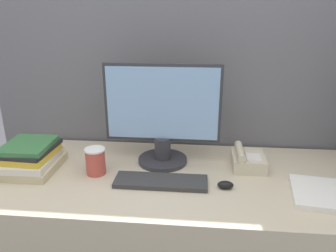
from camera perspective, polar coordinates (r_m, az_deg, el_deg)
The scene contains 9 objects.
cubicle_panel_rear at distance 1.85m, azimuth 2.20°, elevation -1.27°, with size 2.07×0.04×1.62m.
desk at distance 1.72m, azimuth 1.14°, elevation -19.82°, with size 1.67×0.73×0.76m.
monitor at distance 1.54m, azimuth -0.97°, elevation 1.31°, with size 0.55×0.24×0.48m.
keyboard at distance 1.43m, azimuth -1.23°, elevation -9.63°, with size 0.40×0.13×0.02m.
mouse at distance 1.42m, azimuth 9.97°, elevation -10.06°, with size 0.07×0.04×0.03m.
coffee_cup at distance 1.53m, azimuth -12.50°, elevation -5.99°, with size 0.09×0.09×0.12m.
book_stack at distance 1.66m, azimuth -22.77°, elevation -5.06°, with size 0.25×0.28×0.13m.
desk_telephone at distance 1.61m, azimuth 13.63°, elevation -5.73°, with size 0.15×0.18×0.10m.
paper_pile at distance 1.48m, azimuth 25.25°, elevation -10.62°, with size 0.27×0.28×0.02m.
Camera 1 is at (0.10, -0.96, 1.47)m, focal length 35.00 mm.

